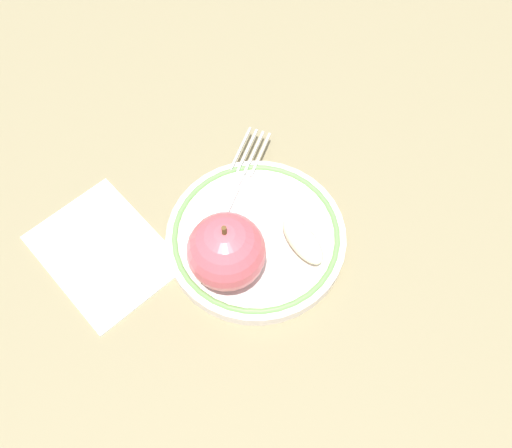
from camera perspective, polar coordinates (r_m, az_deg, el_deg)
name	(u,v)px	position (r m, az deg, el deg)	size (l,w,h in m)	color
ground_plane	(245,233)	(0.62, -1.15, -0.86)	(2.00, 2.00, 0.00)	#827755
plate	(256,237)	(0.60, 0.00, -1.31)	(0.19, 0.19, 0.02)	silver
apple_red_whole	(226,252)	(0.55, -2.98, -2.78)	(0.08, 0.08, 0.09)	#C5505C
apple_slice_front	(303,241)	(0.58, 4.70, -1.66)	(0.06, 0.03, 0.02)	beige
fork	(230,195)	(0.62, -2.58, 2.88)	(0.14, 0.14, 0.00)	silver
napkin_folded	(103,251)	(0.63, -15.05, -2.66)	(0.15, 0.11, 0.01)	white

